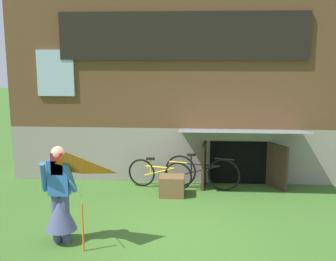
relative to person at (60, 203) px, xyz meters
The scene contains 7 objects.
ground_plane 2.08m from the person, 13.78° to the left, with size 60.00×60.00×0.00m, color #386023.
log_house 6.52m from the person, 71.99° to the left, with size 8.50×5.88×5.74m.
person is the anchor object (origin of this frame).
kite 0.87m from the person, 60.37° to the right, with size 0.94×0.98×1.58m.
bicycle_black 3.84m from the person, 51.57° to the left, with size 1.75×0.52×0.82m.
bicycle_yellow 3.30m from the person, 64.89° to the left, with size 1.54×0.42×0.72m.
wooden_crate 3.03m from the person, 55.05° to the left, with size 0.55×0.47×0.45m, color brown.
Camera 1 is at (0.33, -6.94, 3.16)m, focal length 44.80 mm.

